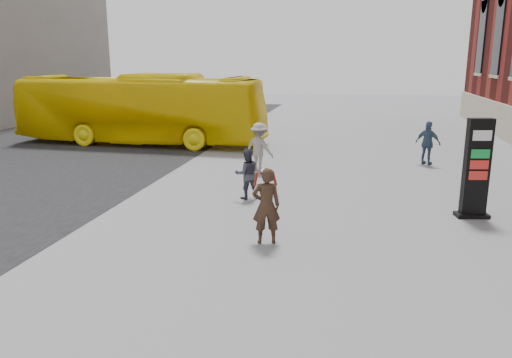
% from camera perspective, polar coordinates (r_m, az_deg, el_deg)
% --- Properties ---
extents(ground, '(100.00, 100.00, 0.00)m').
position_cam_1_polar(ground, '(12.24, 2.73, -6.21)').
color(ground, '#9E9EA3').
extents(info_pylon, '(0.91, 0.56, 2.66)m').
position_cam_1_polar(info_pylon, '(14.33, 23.88, 1.07)').
color(info_pylon, black).
rests_on(info_pylon, ground).
extents(woman, '(0.79, 0.75, 1.78)m').
position_cam_1_polar(woman, '(11.35, 1.17, -2.96)').
color(woman, black).
rests_on(woman, ground).
extents(bus, '(12.46, 3.31, 3.45)m').
position_cam_1_polar(bus, '(25.52, -13.08, 7.80)').
color(bus, yellow).
rests_on(bus, road).
extents(pedestrian_a, '(0.92, 0.84, 1.54)m').
position_cam_1_polar(pedestrian_a, '(15.02, -1.05, 0.61)').
color(pedestrian_a, '#343440').
rests_on(pedestrian_a, ground).
extents(pedestrian_b, '(1.37, 1.14, 1.84)m').
position_cam_1_polar(pedestrian_b, '(18.63, 0.38, 3.63)').
color(pedestrian_b, gray).
rests_on(pedestrian_b, ground).
extents(pedestrian_c, '(1.09, 0.89, 1.74)m').
position_cam_1_polar(pedestrian_c, '(21.05, 19.05, 3.90)').
color(pedestrian_c, '#394F69').
rests_on(pedestrian_c, ground).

